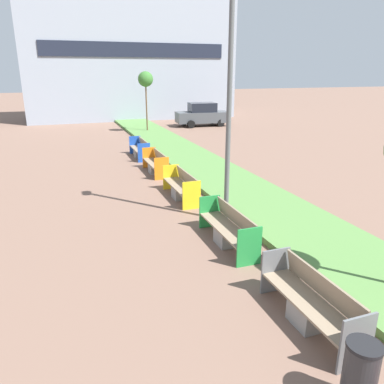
{
  "coord_description": "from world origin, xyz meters",
  "views": [
    {
      "loc": [
        -2.91,
        2.65,
        4.3
      ],
      "look_at": [
        0.9,
        13.39,
        0.6
      ],
      "focal_mm": 35.0,
      "sensor_mm": 36.0,
      "label": 1
    }
  ],
  "objects_px": {
    "bench_grey_frame": "(311,306)",
    "bench_orange_frame": "(156,165)",
    "bench_blue_frame": "(140,150)",
    "litter_bin": "(360,375)",
    "sapling_tree_far": "(146,80)",
    "bench_green_frame": "(229,230)",
    "bench_yellow_frame": "(182,188)",
    "parked_car_distant": "(202,115)",
    "street_lamp_post": "(230,79)"
  },
  "relations": [
    {
      "from": "street_lamp_post",
      "to": "bench_yellow_frame",
      "type": "bearing_deg",
      "value": 104.05
    },
    {
      "from": "bench_yellow_frame",
      "to": "bench_green_frame",
      "type": "bearing_deg",
      "value": -89.99
    },
    {
      "from": "bench_grey_frame",
      "to": "parked_car_distant",
      "type": "distance_m",
      "value": 25.26
    },
    {
      "from": "bench_grey_frame",
      "to": "sapling_tree_far",
      "type": "relative_size",
      "value": 0.54
    },
    {
      "from": "bench_green_frame",
      "to": "litter_bin",
      "type": "height_order",
      "value": "litter_bin"
    },
    {
      "from": "bench_yellow_frame",
      "to": "street_lamp_post",
      "type": "xyz_separation_m",
      "value": [
        0.61,
        -2.43,
        3.71
      ]
    },
    {
      "from": "litter_bin",
      "to": "bench_orange_frame",
      "type": "bearing_deg",
      "value": 87.9
    },
    {
      "from": "bench_blue_frame",
      "to": "sapling_tree_far",
      "type": "relative_size",
      "value": 0.53
    },
    {
      "from": "bench_yellow_frame",
      "to": "parked_car_distant",
      "type": "height_order",
      "value": "parked_car_distant"
    },
    {
      "from": "bench_orange_frame",
      "to": "bench_yellow_frame",
      "type": "bearing_deg",
      "value": -89.98
    },
    {
      "from": "bench_orange_frame",
      "to": "bench_blue_frame",
      "type": "relative_size",
      "value": 1.0
    },
    {
      "from": "bench_yellow_frame",
      "to": "parked_car_distant",
      "type": "relative_size",
      "value": 0.55
    },
    {
      "from": "street_lamp_post",
      "to": "parked_car_distant",
      "type": "xyz_separation_m",
      "value": [
        6.63,
        19.26,
        -3.18
      ]
    },
    {
      "from": "bench_orange_frame",
      "to": "street_lamp_post",
      "type": "relative_size",
      "value": 0.31
    },
    {
      "from": "bench_blue_frame",
      "to": "sapling_tree_far",
      "type": "distance_m",
      "value": 8.87
    },
    {
      "from": "bench_blue_frame",
      "to": "litter_bin",
      "type": "bearing_deg",
      "value": -91.66
    },
    {
      "from": "bench_grey_frame",
      "to": "street_lamp_post",
      "type": "height_order",
      "value": "street_lamp_post"
    },
    {
      "from": "bench_grey_frame",
      "to": "street_lamp_post",
      "type": "bearing_deg",
      "value": 82.94
    },
    {
      "from": "street_lamp_post",
      "to": "parked_car_distant",
      "type": "distance_m",
      "value": 20.62
    },
    {
      "from": "litter_bin",
      "to": "bench_blue_frame",
      "type": "bearing_deg",
      "value": 88.34
    },
    {
      "from": "litter_bin",
      "to": "street_lamp_post",
      "type": "height_order",
      "value": "street_lamp_post"
    },
    {
      "from": "bench_grey_frame",
      "to": "bench_orange_frame",
      "type": "relative_size",
      "value": 1.01
    },
    {
      "from": "bench_green_frame",
      "to": "bench_yellow_frame",
      "type": "relative_size",
      "value": 1.02
    },
    {
      "from": "bench_green_frame",
      "to": "bench_orange_frame",
      "type": "xyz_separation_m",
      "value": [
        -0.0,
        7.55,
        -0.0
      ]
    },
    {
      "from": "bench_yellow_frame",
      "to": "bench_blue_frame",
      "type": "distance_m",
      "value": 6.94
    },
    {
      "from": "bench_yellow_frame",
      "to": "bench_orange_frame",
      "type": "relative_size",
      "value": 1.05
    },
    {
      "from": "bench_yellow_frame",
      "to": "sapling_tree_far",
      "type": "relative_size",
      "value": 0.56
    },
    {
      "from": "bench_grey_frame",
      "to": "bench_green_frame",
      "type": "bearing_deg",
      "value": 89.97
    },
    {
      "from": "bench_orange_frame",
      "to": "bench_grey_frame",
      "type": "bearing_deg",
      "value": -90.0
    },
    {
      "from": "bench_green_frame",
      "to": "parked_car_distant",
      "type": "bearing_deg",
      "value": 70.76
    },
    {
      "from": "bench_grey_frame",
      "to": "litter_bin",
      "type": "height_order",
      "value": "litter_bin"
    },
    {
      "from": "litter_bin",
      "to": "street_lamp_post",
      "type": "relative_size",
      "value": 0.13
    },
    {
      "from": "sapling_tree_far",
      "to": "parked_car_distant",
      "type": "relative_size",
      "value": 0.99
    },
    {
      "from": "bench_green_frame",
      "to": "litter_bin",
      "type": "bearing_deg",
      "value": -95.23
    },
    {
      "from": "bench_orange_frame",
      "to": "street_lamp_post",
      "type": "bearing_deg",
      "value": -84.25
    },
    {
      "from": "bench_grey_frame",
      "to": "street_lamp_post",
      "type": "distance_m",
      "value": 6.2
    },
    {
      "from": "parked_car_distant",
      "to": "bench_green_frame",
      "type": "bearing_deg",
      "value": -103.86
    },
    {
      "from": "bench_grey_frame",
      "to": "litter_bin",
      "type": "relative_size",
      "value": 2.33
    },
    {
      "from": "parked_car_distant",
      "to": "street_lamp_post",
      "type": "bearing_deg",
      "value": -103.62
    },
    {
      "from": "bench_green_frame",
      "to": "bench_orange_frame",
      "type": "height_order",
      "value": "same"
    },
    {
      "from": "litter_bin",
      "to": "parked_car_distant",
      "type": "relative_size",
      "value": 0.23
    },
    {
      "from": "bench_yellow_frame",
      "to": "bench_orange_frame",
      "type": "height_order",
      "value": "same"
    },
    {
      "from": "bench_yellow_frame",
      "to": "sapling_tree_far",
      "type": "height_order",
      "value": "sapling_tree_far"
    },
    {
      "from": "bench_yellow_frame",
      "to": "parked_car_distant",
      "type": "xyz_separation_m",
      "value": [
        7.24,
        16.83,
        0.54
      ]
    },
    {
      "from": "bench_green_frame",
      "to": "parked_car_distant",
      "type": "distance_m",
      "value": 21.99
    },
    {
      "from": "bench_green_frame",
      "to": "litter_bin",
      "type": "xyz_separation_m",
      "value": [
        -0.46,
        -5.08,
        0.12
      ]
    },
    {
      "from": "bench_green_frame",
      "to": "street_lamp_post",
      "type": "height_order",
      "value": "street_lamp_post"
    },
    {
      "from": "litter_bin",
      "to": "street_lamp_post",
      "type": "distance_m",
      "value": 7.57
    },
    {
      "from": "litter_bin",
      "to": "sapling_tree_far",
      "type": "height_order",
      "value": "sapling_tree_far"
    },
    {
      "from": "bench_yellow_frame",
      "to": "bench_orange_frame",
      "type": "xyz_separation_m",
      "value": [
        -0.0,
        3.63,
        -0.0
      ]
    }
  ]
}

